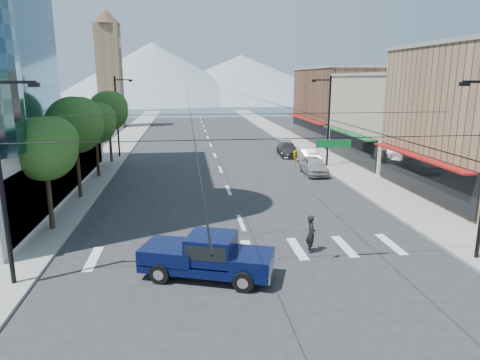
{
  "coord_description": "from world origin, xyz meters",
  "views": [
    {
      "loc": [
        -3.22,
        -19.02,
        8.74
      ],
      "look_at": [
        -0.21,
        4.92,
        3.0
      ],
      "focal_mm": 32.0,
      "sensor_mm": 36.0,
      "label": 1
    }
  ],
  "objects": [
    {
      "name": "shop_far",
      "position": [
        20.0,
        40.0,
        5.0
      ],
      "size": [
        12.0,
        18.0,
        10.0
      ],
      "primitive_type": "cube",
      "color": "brown",
      "rests_on": "ground"
    },
    {
      "name": "lamp_pole_ne",
      "position": [
        10.67,
        22.0,
        4.94
      ],
      "size": [
        2.0,
        0.25,
        9.0
      ],
      "color": "black",
      "rests_on": "ground"
    },
    {
      "name": "ground",
      "position": [
        0.0,
        0.0,
        0.0
      ],
      "size": [
        160.0,
        160.0,
        0.0
      ],
      "primitive_type": "plane",
      "color": "#28282B",
      "rests_on": "ground"
    },
    {
      "name": "tree_near",
      "position": [
        -11.07,
        6.1,
        4.99
      ],
      "size": [
        3.65,
        3.64,
        6.71
      ],
      "color": "black",
      "rests_on": "ground"
    },
    {
      "name": "sidewalk_left",
      "position": [
        -12.0,
        40.0,
        0.07
      ],
      "size": [
        4.0,
        120.0,
        0.15
      ],
      "primitive_type": "cube",
      "color": "gray",
      "rests_on": "ground"
    },
    {
      "name": "signal_rig",
      "position": [
        0.19,
        -1.0,
        4.64
      ],
      "size": [
        21.8,
        0.2,
        9.0
      ],
      "color": "black",
      "rests_on": "ground"
    },
    {
      "name": "pedestrian",
      "position": [
        2.98,
        1.06,
        0.99
      ],
      "size": [
        0.51,
        0.74,
        1.97
      ],
      "primitive_type": "imported",
      "rotation": [
        0.0,
        0.0,
        1.52
      ],
      "color": "black",
      "rests_on": "ground"
    },
    {
      "name": "mountain_left",
      "position": [
        -15.0,
        150.0,
        11.0
      ],
      "size": [
        80.0,
        80.0,
        22.0
      ],
      "primitive_type": "cone",
      "color": "gray",
      "rests_on": "ground"
    },
    {
      "name": "parked_car_mid",
      "position": [
        9.4,
        24.11,
        0.74
      ],
      "size": [
        2.0,
        4.64,
        1.49
      ],
      "primitive_type": "imported",
      "rotation": [
        0.0,
        0.0,
        0.1
      ],
      "color": "silver",
      "rests_on": "ground"
    },
    {
      "name": "mountain_right",
      "position": [
        20.0,
        160.0,
        9.0
      ],
      "size": [
        90.0,
        90.0,
        18.0
      ],
      "primitive_type": "cone",
      "color": "gray",
      "rests_on": "ground"
    },
    {
      "name": "tree_midnear",
      "position": [
        -11.07,
        13.1,
        5.59
      ],
      "size": [
        4.09,
        4.09,
        7.52
      ],
      "color": "black",
      "rests_on": "ground"
    },
    {
      "name": "parked_car_near",
      "position": [
        8.49,
        18.88,
        0.84
      ],
      "size": [
        2.09,
        4.95,
        1.67
      ],
      "primitive_type": "imported",
      "rotation": [
        0.0,
        0.0,
        -0.02
      ],
      "color": "#B2B2B7",
      "rests_on": "ground"
    },
    {
      "name": "sidewalk_right",
      "position": [
        12.0,
        40.0,
        0.07
      ],
      "size": [
        4.0,
        120.0,
        0.15
      ],
      "primitive_type": "cube",
      "color": "gray",
      "rests_on": "ground"
    },
    {
      "name": "pickup_truck",
      "position": [
        -2.49,
        -1.18,
        1.05
      ],
      "size": [
        6.32,
        3.93,
        2.02
      ],
      "rotation": [
        0.0,
        0.0,
        -0.33
      ],
      "color": "#071039",
      "rests_on": "ground"
    },
    {
      "name": "clock_tower",
      "position": [
        -16.5,
        62.0,
        10.64
      ],
      "size": [
        4.8,
        4.8,
        20.4
      ],
      "color": "#8C6B4C",
      "rests_on": "ground"
    },
    {
      "name": "tree_midfar",
      "position": [
        -11.07,
        20.1,
        4.99
      ],
      "size": [
        3.65,
        3.64,
        6.71
      ],
      "color": "black",
      "rests_on": "ground"
    },
    {
      "name": "lamp_pole_nw",
      "position": [
        -10.67,
        30.0,
        4.94
      ],
      "size": [
        2.0,
        0.25,
        9.0
      ],
      "color": "black",
      "rests_on": "ground"
    },
    {
      "name": "tree_far",
      "position": [
        -11.07,
        27.1,
        5.59
      ],
      "size": [
        4.09,
        4.09,
        7.52
      ],
      "color": "black",
      "rests_on": "ground"
    },
    {
      "name": "parked_car_far",
      "position": [
        8.37,
        28.84,
        0.75
      ],
      "size": [
        2.38,
        5.26,
        1.5
      ],
      "primitive_type": "imported",
      "rotation": [
        0.0,
        0.0,
        -0.06
      ],
      "color": "#323235",
      "rests_on": "ground"
    },
    {
      "name": "shop_mid",
      "position": [
        20.0,
        24.0,
        4.5
      ],
      "size": [
        12.0,
        14.0,
        9.0
      ],
      "primitive_type": "cube",
      "color": "tan",
      "rests_on": "ground"
    }
  ]
}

